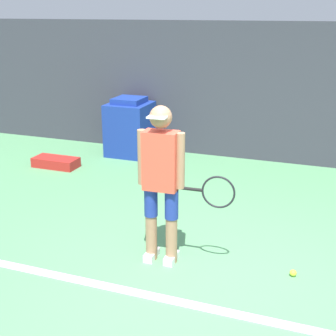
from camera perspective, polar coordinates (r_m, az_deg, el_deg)
ground_plane at (r=4.64m, az=4.09°, el=-13.91°), size 24.00×24.00×0.00m
back_wall at (r=8.09m, az=12.65°, el=8.81°), size 24.00×0.10×2.33m
court_baseline at (r=4.35m, az=2.70°, el=-16.27°), size 21.60×0.10×0.01m
tennis_player at (r=4.63m, az=-0.68°, el=-1.30°), size 0.99×0.29×1.65m
tennis_ball at (r=4.89m, az=15.01°, el=-12.26°), size 0.07×0.07×0.07m
covered_chair at (r=8.44m, az=-4.65°, el=4.94°), size 0.72×0.75×1.03m
equipment_bag at (r=8.03m, az=-13.51°, el=0.68°), size 0.75×0.35×0.16m
water_bottle at (r=8.19m, az=-0.80°, el=1.85°), size 0.09×0.09×0.26m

